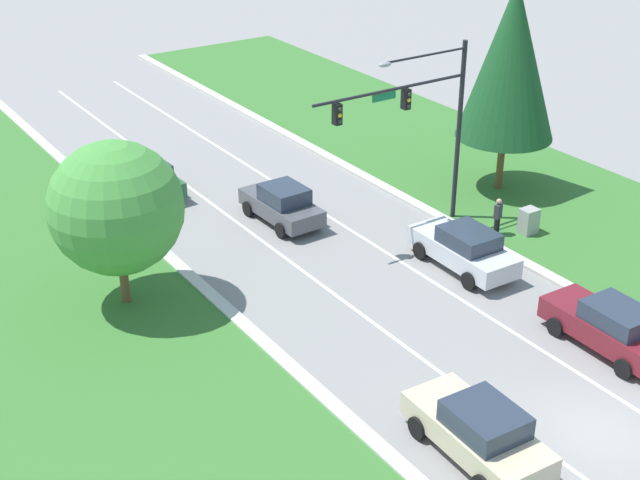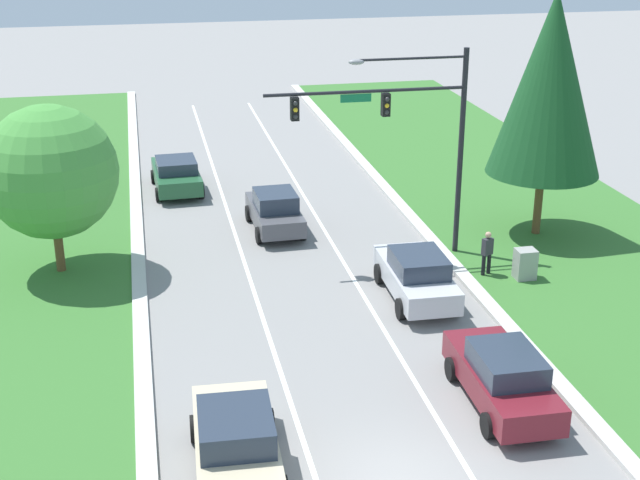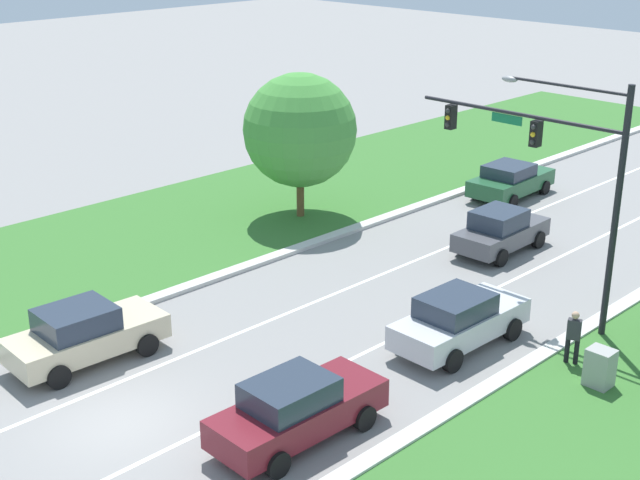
# 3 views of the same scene
# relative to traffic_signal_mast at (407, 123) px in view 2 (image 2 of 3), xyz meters

# --- Properties ---
(curb_strip_right) EXTENTS (0.50, 90.00, 0.15)m
(curb_strip_right) POSITION_rel_traffic_signal_mast_xyz_m (1.57, -13.20, -5.07)
(curb_strip_right) COLOR beige
(curb_strip_right) RESTS_ON ground_plane
(lane_stripe_inner_right) EXTENTS (0.14, 81.00, 0.01)m
(lane_stripe_inner_right) POSITION_rel_traffic_signal_mast_xyz_m (-2.28, -13.20, -5.14)
(lane_stripe_inner_right) COLOR white
(lane_stripe_inner_right) RESTS_ON ground_plane
(traffic_signal_mast) EXTENTS (7.30, 0.41, 7.73)m
(traffic_signal_mast) POSITION_rel_traffic_signal_mast_xyz_m (0.00, 0.00, 0.00)
(traffic_signal_mast) COLOR black
(traffic_signal_mast) RESTS_ON ground_plane
(forest_sedan) EXTENTS (2.28, 4.54, 1.55)m
(forest_sedan) POSITION_rel_traffic_signal_mast_xyz_m (-7.83, 9.78, -4.36)
(forest_sedan) COLOR #235633
(forest_sedan) RESTS_ON ground_plane
(silver_sedan) EXTENTS (2.09, 4.68, 1.70)m
(silver_sedan) POSITION_rel_traffic_signal_mast_xyz_m (-0.62, -3.66, -4.28)
(silver_sedan) COLOR silver
(silver_sedan) RESTS_ON ground_plane
(graphite_sedan) EXTENTS (2.04, 4.25, 1.69)m
(graphite_sedan) POSITION_rel_traffic_signal_mast_xyz_m (-4.23, 3.74, -4.30)
(graphite_sedan) COLOR #4C4C51
(graphite_sedan) RESTS_ON ground_plane
(champagne_sedan) EXTENTS (2.24, 4.59, 1.71)m
(champagne_sedan) POSITION_rel_traffic_signal_mast_xyz_m (-7.64, -12.03, -4.29)
(champagne_sedan) COLOR beige
(champagne_sedan) RESTS_ON ground_plane
(burgundy_sedan) EXTENTS (2.03, 4.69, 1.70)m
(burgundy_sedan) POSITION_rel_traffic_signal_mast_xyz_m (-0.40, -10.49, -4.29)
(burgundy_sedan) COLOR maroon
(burgundy_sedan) RESTS_ON ground_plane
(utility_cabinet) EXTENTS (0.70, 0.60, 1.16)m
(utility_cabinet) POSITION_rel_traffic_signal_mast_xyz_m (3.59, -2.95, -4.56)
(utility_cabinet) COLOR #9E9E99
(utility_cabinet) RESTS_ON ground_plane
(pedestrian) EXTENTS (0.43, 0.34, 1.69)m
(pedestrian) POSITION_rel_traffic_signal_mast_xyz_m (2.40, -2.34, -4.21)
(pedestrian) COLOR black
(pedestrian) RESTS_ON ground_plane
(conifer_near_right_tree) EXTENTS (4.36, 4.36, 9.57)m
(conifer_near_right_tree) POSITION_rel_traffic_signal_mast_xyz_m (5.90, 1.17, 0.93)
(conifer_near_right_tree) COLOR brown
(conifer_near_right_tree) RESTS_ON ground_plane
(oak_near_left_tree) EXTENTS (4.68, 4.68, 6.11)m
(oak_near_left_tree) POSITION_rel_traffic_signal_mast_xyz_m (-12.44, 1.10, -1.38)
(oak_near_left_tree) COLOR brown
(oak_near_left_tree) RESTS_ON ground_plane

